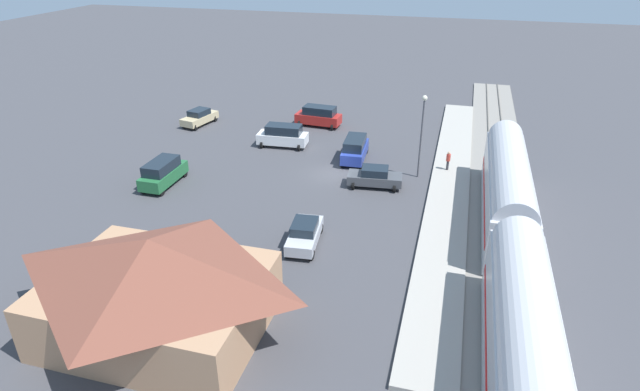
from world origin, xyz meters
name	(u,v)px	position (x,y,z in m)	size (l,w,h in m)	color
ground_plane	(334,174)	(0.00, 0.00, 0.00)	(200.00, 200.00, 0.00)	#424247
railway_track	(499,192)	(-14.00, 0.00, 0.09)	(4.80, 70.00, 0.30)	gray
platform	(450,185)	(-10.00, 0.00, 0.15)	(3.20, 46.00, 0.30)	#A8A399
passenger_train	(514,246)	(-14.00, 13.20, 2.86)	(2.93, 33.01, 4.98)	silver
station_building	(155,284)	(4.00, 22.00, 2.91)	(11.67, 9.13, 5.60)	tan
pedestrian_on_platform	(448,159)	(-9.61, -2.91, 1.28)	(0.36, 0.36, 1.71)	#333338
suv_blue	(355,149)	(-1.10, -3.54, 1.15)	(2.23, 5.00, 2.22)	#283D9E
suv_green	(163,172)	(13.29, 6.02, 1.15)	(1.97, 4.90, 2.22)	#236638
sedan_silver	(305,233)	(-0.92, 11.88, 0.88)	(2.28, 4.66, 1.74)	silver
suv_red	(319,116)	(4.76, -12.01, 1.15)	(5.02, 2.66, 2.22)	red
sedan_tan	(199,117)	(17.61, -8.89, 0.88)	(2.74, 4.78, 1.74)	#C6B284
suv_white	(283,135)	(6.52, -5.12, 1.15)	(5.02, 2.66, 2.22)	white
sedan_charcoal	(375,177)	(-3.90, 1.59, 0.88)	(4.67, 2.63, 1.74)	#47494F
light_pole_near_platform	(422,127)	(-7.20, -1.35, 4.62)	(0.44, 0.44, 7.28)	#515156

